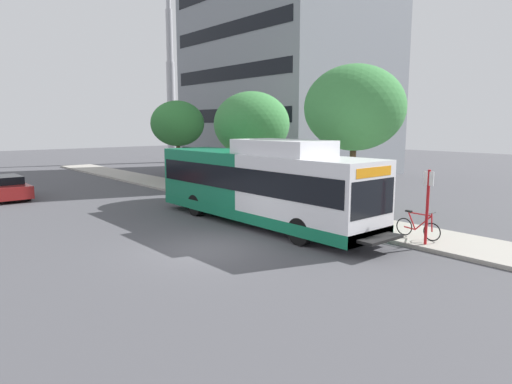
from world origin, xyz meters
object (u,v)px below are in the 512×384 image
at_px(transit_bus, 260,185).
at_px(street_tree_near_stop, 354,108).
at_px(street_tree_mid_block, 252,124).
at_px(bicycle_parked, 418,227).
at_px(parked_car_far_lane, 7,187).
at_px(bus_stop_sign_pole, 428,201).
at_px(street_tree_far_block, 178,124).

distance_m(transit_bus, street_tree_near_stop, 5.37).
height_order(street_tree_near_stop, street_tree_mid_block, street_tree_near_stop).
relative_size(transit_bus, street_tree_near_stop, 1.83).
height_order(bicycle_parked, street_tree_mid_block, street_tree_mid_block).
bearing_deg(parked_car_far_lane, bicycle_parked, -65.44).
xyz_separation_m(bus_stop_sign_pole, street_tree_mid_block, (2.07, 11.89, 2.61)).
bearing_deg(bicycle_parked, street_tree_mid_block, 82.50).
bearing_deg(street_tree_far_block, transit_bus, -106.84).
height_order(transit_bus, bus_stop_sign_pole, transit_bus).
bearing_deg(transit_bus, street_tree_mid_block, 53.16).
distance_m(bicycle_parked, street_tree_near_stop, 6.13).
height_order(bicycle_parked, street_tree_far_block, street_tree_far_block).
bearing_deg(street_tree_near_stop, street_tree_far_block, 88.71).
relative_size(street_tree_mid_block, street_tree_far_block, 1.03).
bearing_deg(bus_stop_sign_pole, street_tree_near_stop, 67.66).
bearing_deg(bus_stop_sign_pole, street_tree_mid_block, 80.12).
height_order(street_tree_mid_block, street_tree_far_block, street_tree_mid_block).
relative_size(street_tree_far_block, parked_car_far_lane, 1.28).
xyz_separation_m(bus_stop_sign_pole, bicycle_parked, (0.59, 0.63, -1.09)).
relative_size(bus_stop_sign_pole, parked_car_far_lane, 0.58).
relative_size(street_tree_near_stop, parked_car_far_lane, 1.49).
bearing_deg(street_tree_near_stop, bus_stop_sign_pole, -112.34).
distance_m(street_tree_mid_block, street_tree_far_block, 8.48).
distance_m(transit_bus, street_tree_mid_block, 7.09).
relative_size(street_tree_mid_block, parked_car_far_lane, 1.32).
distance_m(street_tree_near_stop, street_tree_far_block, 15.71).
distance_m(bus_stop_sign_pole, parked_car_far_lane, 22.74).
xyz_separation_m(street_tree_near_stop, street_tree_far_block, (0.35, 15.69, -0.67)).
bearing_deg(street_tree_far_block, bus_stop_sign_pole, -96.38).
bearing_deg(parked_car_far_lane, street_tree_near_stop, -56.88).
bearing_deg(bicycle_parked, parked_car_far_lane, 114.56).
height_order(bicycle_parked, street_tree_near_stop, street_tree_near_stop).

